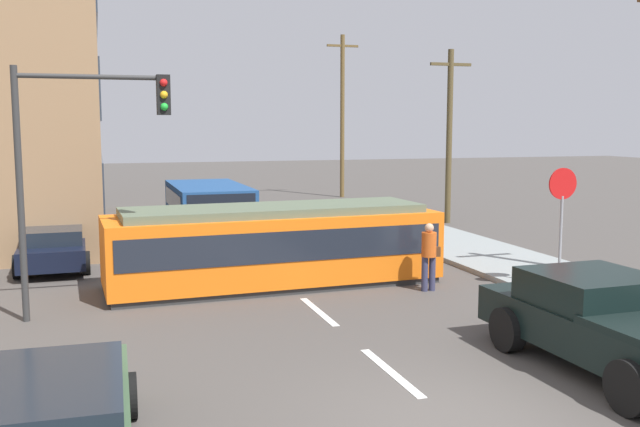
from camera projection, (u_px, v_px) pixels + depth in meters
name	position (u px, v px, depth m)	size (l,w,h in m)	color
ground_plane	(275.00, 275.00, 19.26)	(120.00, 120.00, 0.00)	#494441
sidewalk_curb_right	(582.00, 287.00, 17.48)	(3.20, 36.00, 0.14)	gray
lane_stripe_1	(391.00, 372.00, 11.68)	(0.16, 2.40, 0.01)	silver
lane_stripe_2	(318.00, 311.00, 15.47)	(0.16, 2.40, 0.01)	silver
lane_stripe_3	(240.00, 246.00, 23.82)	(0.16, 2.40, 0.01)	silver
lane_stripe_4	(212.00, 223.00, 29.50)	(0.16, 2.40, 0.01)	silver
streetcar_tram	(274.00, 244.00, 17.92)	(8.41, 2.89, 2.02)	orange
city_bus	(208.00, 207.00, 25.71)	(2.58, 5.59, 1.89)	navy
pedestrian_crossing	(429.00, 253.00, 17.30)	(0.50, 0.36, 1.67)	#343451
pickup_truck_parked	(612.00, 324.00, 11.62)	(2.37, 5.05, 1.55)	black
parked_sedan_near	(50.00, 422.00, 8.21)	(2.09, 4.52, 1.19)	#395738
parked_sedan_mid	(53.00, 246.00, 20.10)	(2.00, 4.17, 1.19)	black
stop_sign	(562.00, 202.00, 17.08)	(0.76, 0.07, 2.88)	gray
traffic_light_mast	(81.00, 143.00, 14.61)	(3.11, 0.33, 5.22)	#333333
utility_pole_mid	(449.00, 133.00, 29.05)	(1.80, 0.24, 7.07)	brown
utility_pole_far	(342.00, 114.00, 39.48)	(1.80, 0.24, 8.96)	brown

